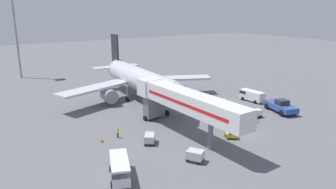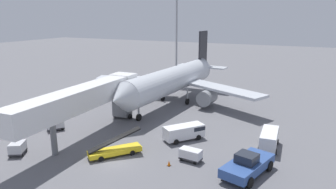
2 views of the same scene
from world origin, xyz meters
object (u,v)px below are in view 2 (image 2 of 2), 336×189
object	(u,v)px
service_van_mid_center	(185,131)
ground_crew_worker_foreground	(62,113)
baggage_cart_far_center	(191,154)
baggage_cart_rear_right	(55,125)
pushback_tug	(248,165)
jet_bridge	(87,98)
airplane_at_gate	(174,80)
belt_loader_truck	(115,149)
service_van_near_right	(269,138)
safety_cone_bravo	(50,115)
apron_light_mast	(177,8)
safety_cone_alpha	(169,163)
baggage_cart_far_left	(17,148)

from	to	relation	value
service_van_mid_center	ground_crew_worker_foreground	bearing A→B (deg)	-178.79
baggage_cart_far_center	baggage_cart_rear_right	bearing A→B (deg)	178.10
pushback_tug	service_van_mid_center	size ratio (longest dim) A/B	1.36
jet_bridge	pushback_tug	world-z (taller)	jet_bridge
airplane_at_gate	baggage_cart_far_center	xyz separation A→B (m)	(11.41, -20.46, -3.59)
jet_bridge	service_van_mid_center	distance (m)	13.45
belt_loader_truck	airplane_at_gate	bearing A→B (deg)	97.57
belt_loader_truck	service_van_near_right	world-z (taller)	belt_loader_truck
pushback_tug	safety_cone_bravo	distance (m)	32.84
ground_crew_worker_foreground	safety_cone_bravo	bearing A→B (deg)	-176.10
service_van_mid_center	belt_loader_truck	bearing A→B (deg)	-124.26
pushback_tug	jet_bridge	bearing A→B (deg)	175.92
ground_crew_worker_foreground	pushback_tug	bearing A→B (deg)	-10.30
airplane_at_gate	apron_light_mast	bearing A→B (deg)	113.36
safety_cone_alpha	belt_loader_truck	bearing A→B (deg)	-176.65
baggage_cart_far_left	apron_light_mast	world-z (taller)	apron_light_mast
pushback_tug	safety_cone_alpha	xyz separation A→B (m)	(-7.98, -1.70, -0.81)
airplane_at_gate	safety_cone_bravo	distance (m)	21.82
service_van_mid_center	baggage_cart_far_center	distance (m)	6.17
jet_bridge	safety_cone_bravo	distance (m)	12.71
pushback_tug	apron_light_mast	size ratio (longest dim) A/B	0.28
service_van_mid_center	safety_cone_alpha	world-z (taller)	service_van_mid_center
pushback_tug	ground_crew_worker_foreground	bearing A→B (deg)	169.70
belt_loader_truck	ground_crew_worker_foreground	distance (m)	16.97
jet_bridge	belt_loader_truck	size ratio (longest dim) A/B	3.97
airplane_at_gate	safety_cone_bravo	xyz separation A→B (m)	(-14.66, -15.65, -4.04)
service_van_mid_center	service_van_near_right	world-z (taller)	service_van_near_right
airplane_at_gate	safety_cone_alpha	bearing A→B (deg)	-66.63
pushback_tug	apron_light_mast	distance (m)	69.62
baggage_cart_rear_right	apron_light_mast	bearing A→B (deg)	96.90
safety_cone_bravo	apron_light_mast	distance (m)	56.00
baggage_cart_rear_right	airplane_at_gate	bearing A→B (deg)	64.85
safety_cone_alpha	pushback_tug	bearing A→B (deg)	12.01
belt_loader_truck	service_van_near_right	size ratio (longest dim) A/B	1.11
jet_bridge	baggage_cart_far_center	world-z (taller)	jet_bridge
belt_loader_truck	apron_light_mast	distance (m)	65.78
safety_cone_bravo	apron_light_mast	bearing A→B (deg)	91.67
service_van_mid_center	ground_crew_worker_foreground	distance (m)	20.63
airplane_at_gate	ground_crew_worker_foreground	size ratio (longest dim) A/B	21.13
safety_cone_alpha	safety_cone_bravo	xyz separation A→B (m)	(-24.43, 6.96, 0.01)
airplane_at_gate	baggage_cart_rear_right	world-z (taller)	airplane_at_gate
pushback_tug	ground_crew_worker_foreground	xyz separation A→B (m)	(-29.89, 5.43, -0.25)
belt_loader_truck	safety_cone_bravo	size ratio (longest dim) A/B	9.15
baggage_cart_rear_right	safety_cone_alpha	xyz separation A→B (m)	(19.05, -2.83, -0.45)
baggage_cart_rear_right	safety_cone_bravo	size ratio (longest dim) A/B	4.09
belt_loader_truck	baggage_cart_far_center	world-z (taller)	belt_loader_truck
baggage_cart_far_center	safety_cone_alpha	bearing A→B (deg)	-127.38
baggage_cart_far_left	baggage_cart_rear_right	bearing A→B (deg)	103.81
safety_cone_bravo	jet_bridge	bearing A→B (deg)	-18.63
airplane_at_gate	safety_cone_alpha	distance (m)	24.96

